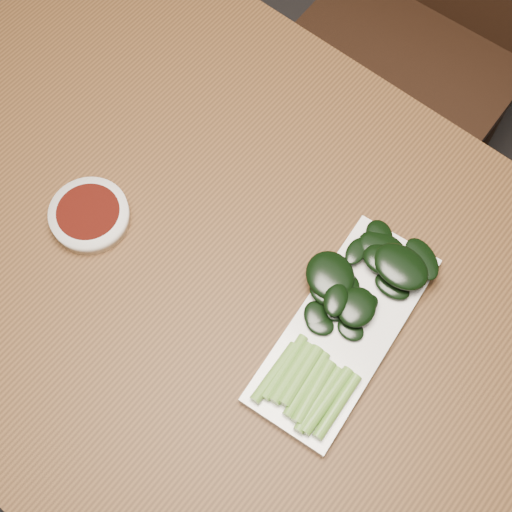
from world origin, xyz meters
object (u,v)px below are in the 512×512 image
Objects in this scene: table at (228,292)px; serving_plate at (344,329)px; sauce_bowl at (90,215)px; gai_lan at (352,306)px; chair_far at (413,37)px.

table is 4.39× the size of serving_plate.
gai_lan is (0.36, 0.12, 0.01)m from sauce_bowl.
sauce_bowl reaches higher than table.
serving_plate is at bearing -71.92° from gai_lan.
chair_far is 0.83m from sauce_bowl.
chair_far is 0.79m from serving_plate.
sauce_bowl is (-0.07, -0.78, 0.27)m from chair_far.
chair_far is at bearing 99.77° from table.
sauce_bowl is at bearing -165.55° from serving_plate.
gai_lan reaches higher than serving_plate.
table is 0.75m from chair_far.
chair_far is 2.81× the size of gai_lan.
serving_plate is (0.37, 0.10, -0.01)m from sauce_bowl.
serving_plate is at bearing 11.84° from table.
serving_plate is (0.17, 0.04, 0.08)m from table.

